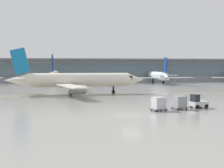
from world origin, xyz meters
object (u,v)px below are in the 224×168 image
at_px(baggage_tug, 198,102).
at_px(taxiing_regional_jet, 77,80).
at_px(cargo_dolly_lead, 179,102).
at_px(cargo_dolly_trailing, 159,103).
at_px(gate_airplane_1, 55,75).
at_px(gate_airplane_2, 157,76).

bearing_deg(baggage_tug, taxiing_regional_jet, 108.97).
bearing_deg(cargo_dolly_lead, baggage_tug, -0.00).
xyz_separation_m(taxiing_regional_jet, baggage_tug, (18.17, -24.67, -2.25)).
relative_size(taxiing_regional_jet, cargo_dolly_trailing, 12.73).
bearing_deg(gate_airplane_1, cargo_dolly_lead, -162.39).
relative_size(gate_airplane_2, taxiing_regional_jet, 0.92).
bearing_deg(baggage_tug, gate_airplane_1, 94.71).
distance_m(gate_airplane_1, baggage_tug, 70.21).
relative_size(gate_airplane_2, cargo_dolly_lead, 11.65).
xyz_separation_m(taxiing_regional_jet, cargo_dolly_lead, (14.97, -25.68, -2.09)).
height_order(gate_airplane_1, cargo_dolly_lead, gate_airplane_1).
distance_m(taxiing_regional_jet, cargo_dolly_trailing, 29.21).
relative_size(taxiing_regional_jet, cargo_dolly_lead, 12.73).
bearing_deg(gate_airplane_1, baggage_tug, -159.65).
distance_m(gate_airplane_2, taxiing_regional_jet, 49.73).
bearing_deg(cargo_dolly_lead, gate_airplane_1, 91.97).
relative_size(gate_airplane_1, taxiing_regional_jet, 1.00).
relative_size(gate_airplane_1, gate_airplane_2, 1.09).
distance_m(gate_airplane_2, cargo_dolly_trailing, 69.11).
xyz_separation_m(gate_airplane_1, taxiing_regional_jet, (8.25, -40.34, 0.01)).
bearing_deg(cargo_dolly_trailing, taxiing_regional_jet, 95.94).
height_order(gate_airplane_2, baggage_tug, gate_airplane_2).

